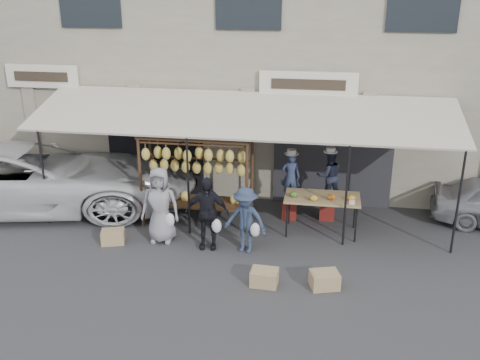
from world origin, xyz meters
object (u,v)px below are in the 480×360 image
object	(u,v)px
vendor_left	(291,177)
van	(15,162)
customer_left	(160,205)
crate_near_a	(264,277)
customer_mid	(207,213)
banana_rack	(196,162)
produce_table	(322,199)
crate_near_b	(325,280)
vendor_right	(329,176)
customer_right	(245,220)
crate_far	(113,237)

from	to	relation	value
vendor_left	van	distance (m)	6.88
customer_left	crate_near_a	world-z (taller)	customer_left
customer_mid	banana_rack	bearing A→B (deg)	108.58
banana_rack	produce_table	size ratio (longest dim) A/B	1.53
crate_near_a	crate_near_b	size ratio (longest dim) A/B	0.97
produce_table	vendor_right	size ratio (longest dim) A/B	1.35
customer_left	customer_right	size ratio (longest dim) A/B	1.18
banana_rack	crate_near_b	distance (m)	4.13
vendor_left	customer_left	distance (m)	3.23
produce_table	customer_right	bearing A→B (deg)	-143.68
vendor_right	banana_rack	bearing A→B (deg)	-3.25
produce_table	vendor_left	size ratio (longest dim) A/B	1.39
vendor_left	customer_right	bearing A→B (deg)	65.79
customer_mid	vendor_left	bearing A→B (deg)	42.30
customer_mid	customer_right	bearing A→B (deg)	-9.19
customer_mid	crate_far	world-z (taller)	customer_mid
customer_mid	van	world-z (taller)	van
customer_mid	customer_right	world-z (taller)	customer_mid
banana_rack	vendor_left	xyz separation A→B (m)	(2.16, 0.69, -0.48)
customer_left	customer_right	bearing A→B (deg)	-8.97
customer_left	crate_near_b	size ratio (longest dim) A/B	3.28
customer_mid	crate_near_b	bearing A→B (deg)	-31.23
banana_rack	crate_near_a	xyz separation A→B (m)	(1.92, -2.47, -1.42)
customer_mid	customer_left	bearing A→B (deg)	167.56
crate_far	vendor_left	bearing A→B (deg)	27.49
banana_rack	vendor_left	size ratio (longest dim) A/B	2.13
produce_table	customer_mid	size ratio (longest dim) A/B	1.04
produce_table	van	bearing A→B (deg)	178.51
vendor_left	crate_near_b	size ratio (longest dim) A/B	2.31
vendor_right	van	size ratio (longest dim) A/B	0.21
crate_near_a	crate_near_b	xyz separation A→B (m)	(1.15, 0.09, 0.00)
customer_mid	crate_far	xyz separation A→B (m)	(-2.13, -0.16, -0.67)
banana_rack	crate_near_a	size ratio (longest dim) A/B	5.05
vendor_right	customer_mid	size ratio (longest dim) A/B	0.77
vendor_left	vendor_right	bearing A→B (deg)	-173.08
produce_table	vendor_left	xyz separation A→B (m)	(-0.78, 0.71, 0.23)
vendor_right	customer_mid	distance (m)	3.24
crate_far	van	distance (m)	3.58
vendor_right	crate_near_b	xyz separation A→B (m)	(-0.00, -3.20, -0.97)
banana_rack	customer_mid	size ratio (longest dim) A/B	1.59
produce_table	vendor_right	xyz separation A→B (m)	(0.13, 0.83, 0.27)
customer_left	crate_near_a	xyz separation A→B (m)	(2.51, -1.48, -0.71)
customer_mid	customer_right	distance (m)	0.86
vendor_left	banana_rack	bearing A→B (deg)	16.86
vendor_left	customer_right	world-z (taller)	vendor_left
vendor_right	customer_right	xyz separation A→B (m)	(-1.72, -2.00, -0.39)
banana_rack	crate_far	bearing A→B (deg)	-141.77
produce_table	crate_near_a	size ratio (longest dim) A/B	3.30
vendor_right	van	xyz separation A→B (m)	(-7.77, -0.63, 0.12)
produce_table	crate_far	size ratio (longest dim) A/B	3.41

